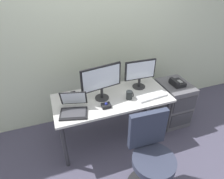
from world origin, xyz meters
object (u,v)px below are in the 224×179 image
object	(u,v)px
monitor_side	(140,72)
desk_phone	(177,83)
monitor_main	(101,80)
file_cabinet	(173,103)
coffee_mug	(129,95)
laptop	(74,108)
office_chair	(151,160)
trackball_mouse	(106,105)
cell_phone	(74,94)
keyboard	(152,96)

from	to	relation	value
monitor_side	desk_phone	bearing A→B (deg)	-9.02
monitor_side	monitor_main	bearing A→B (deg)	-171.05
file_cabinet	coffee_mug	world-z (taller)	coffee_mug
desk_phone	coffee_mug	world-z (taller)	coffee_mug
laptop	office_chair	bearing A→B (deg)	-48.93
coffee_mug	monitor_main	bearing A→B (deg)	158.31
file_cabinet	monitor_main	bearing A→B (deg)	-179.24
trackball_mouse	cell_phone	world-z (taller)	trackball_mouse
desk_phone	office_chair	xyz separation A→B (m)	(-0.90, -0.87, -0.26)
cell_phone	file_cabinet	bearing A→B (deg)	-8.22
desk_phone	cell_phone	world-z (taller)	desk_phone
monitor_main	desk_phone	bearing A→B (deg)	-0.06
file_cabinet	trackball_mouse	world-z (taller)	trackball_mouse
laptop	coffee_mug	size ratio (longest dim) A/B	3.34
monitor_side	coffee_mug	xyz separation A→B (m)	(-0.25, -0.22, -0.18)
monitor_main	office_chair	bearing A→B (deg)	-74.20
monitor_side	keyboard	distance (m)	0.36
office_chair	file_cabinet	bearing A→B (deg)	44.47
file_cabinet	laptop	distance (m)	1.61
monitor_main	monitor_side	distance (m)	0.58
cell_phone	laptop	bearing A→B (deg)	-100.00
office_chair	laptop	xyz separation A→B (m)	(-0.64, 0.73, 0.31)
monitor_side	trackball_mouse	xyz separation A→B (m)	(-0.58, -0.28, -0.21)
coffee_mug	trackball_mouse	bearing A→B (deg)	-169.09
office_chair	laptop	distance (m)	1.02
trackball_mouse	coffee_mug	size ratio (longest dim) A/B	0.98
trackball_mouse	cell_phone	bearing A→B (deg)	129.02
monitor_main	monitor_side	size ratio (longest dim) A/B	1.21
office_chair	trackball_mouse	distance (m)	0.78
office_chair	monitor_side	bearing A→B (deg)	71.45
keyboard	monitor_side	bearing A→B (deg)	99.58
office_chair	monitor_side	size ratio (longest dim) A/B	2.21
cell_phone	trackball_mouse	bearing A→B (deg)	-51.91
file_cabinet	office_chair	bearing A→B (deg)	-135.53
file_cabinet	desk_phone	world-z (taller)	desk_phone
keyboard	cell_phone	world-z (taller)	keyboard
trackball_mouse	monitor_main	bearing A→B (deg)	87.50
office_chair	keyboard	size ratio (longest dim) A/B	2.29
desk_phone	trackball_mouse	distance (m)	1.17
monitor_main	coffee_mug	xyz separation A→B (m)	(0.32, -0.13, -0.21)
office_chair	cell_phone	xyz separation A→B (m)	(-0.58, 1.08, 0.27)
office_chair	trackball_mouse	bearing A→B (deg)	110.59
monitor_main	keyboard	distance (m)	0.70
office_chair	keyboard	world-z (taller)	office_chair
file_cabinet	cell_phone	xyz separation A→B (m)	(-1.49, 0.19, 0.37)
monitor_main	laptop	world-z (taller)	monitor_main
laptop	trackball_mouse	world-z (taller)	laptop
keyboard	trackball_mouse	bearing A→B (deg)	-179.71
file_cabinet	coffee_mug	xyz separation A→B (m)	(-0.83, -0.14, 0.42)
desk_phone	monitor_main	world-z (taller)	monitor_main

